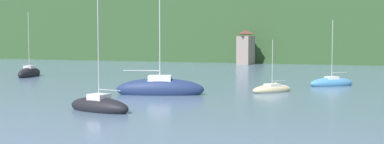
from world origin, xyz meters
name	(u,v)px	position (x,y,z in m)	size (l,w,h in m)	color
wooded_hillside	(279,33)	(-23.55, 159.42, 8.48)	(352.00, 59.48, 41.06)	#2D4C28
shore_building_west	(246,48)	(-21.68, 120.22, 4.06)	(3.17, 5.49, 8.34)	gray
sailboat_far_1	(29,73)	(-37.25, 66.52, 0.48)	(4.67, 7.18, 9.94)	black
sailboat_mid_2	(160,89)	(-8.06, 54.23, 0.54)	(8.50, 5.23, 11.60)	navy
sailboat_far_3	(332,83)	(5.26, 70.25, 0.34)	(5.09, 4.90, 7.87)	teal
sailboat_far_6	(272,89)	(0.87, 60.90, 0.27)	(3.86, 4.78, 5.44)	#CCBC8E
sailboat_mid_8	(99,106)	(-6.81, 43.39, 0.35)	(5.40, 2.37, 8.23)	black
mooring_buoy_near	(276,84)	(-1.14, 70.02, 0.00)	(0.38, 0.38, 0.38)	yellow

